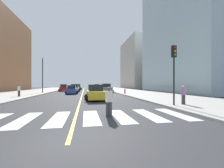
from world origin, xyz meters
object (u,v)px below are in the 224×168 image
object	(u,v)px
traffic_light_near_corner	(174,63)
pedestrian_crossing	(109,100)
pedestrian_walking_west	(19,90)
car_blue_third	(72,90)
fire_hydrant	(125,91)
car_green_fifth	(78,87)
car_red_sixth	(64,88)
car_gray_second	(106,88)
pedestrian_waiting_east	(183,94)
car_white_nearest	(75,88)
street_lamp	(43,72)
car_black_seventh	(97,87)
car_yellow_fourth	(95,93)

from	to	relation	value
traffic_light_near_corner	pedestrian_crossing	world-z (taller)	traffic_light_near_corner
pedestrian_walking_west	car_blue_third	bearing A→B (deg)	-31.05
pedestrian_walking_west	fire_hydrant	xyz separation A→B (m)	(17.20, 4.08, -0.52)
car_green_fifth	car_red_sixth	xyz separation A→B (m)	(-3.31, -10.05, -0.04)
car_gray_second	car_red_sixth	xyz separation A→B (m)	(-10.62, 9.15, -0.08)
pedestrian_crossing	pedestrian_waiting_east	size ratio (longest dim) A/B	1.04
car_white_nearest	fire_hydrant	xyz separation A→B (m)	(10.19, -10.62, -0.34)
pedestrian_crossing	pedestrian_waiting_east	bearing A→B (deg)	39.59
fire_hydrant	street_lamp	bearing A→B (deg)	160.14
traffic_light_near_corner	street_lamp	distance (m)	27.96
car_white_nearest	car_black_seventh	xyz separation A→B (m)	(7.01, 19.47, 0.02)
car_green_fifth	pedestrian_waiting_east	world-z (taller)	car_green_fifth
car_red_sixth	car_black_seventh	bearing A→B (deg)	53.66
pedestrian_walking_west	street_lamp	xyz separation A→B (m)	(0.60, 10.07, 3.55)
pedestrian_crossing	street_lamp	distance (m)	27.62
car_white_nearest	pedestrian_crossing	xyz separation A→B (m)	(3.99, -29.96, 0.06)
car_green_fifth	pedestrian_walking_west	world-z (taller)	car_green_fifth
car_white_nearest	fire_hydrant	size ratio (longest dim) A/B	4.92
traffic_light_near_corner	street_lamp	bearing A→B (deg)	-53.99
car_yellow_fourth	pedestrian_waiting_east	size ratio (longest dim) A/B	2.53
traffic_light_near_corner	pedestrian_waiting_east	world-z (taller)	traffic_light_near_corner
car_blue_third	car_green_fifth	xyz separation A→B (m)	(0.03, 22.93, 0.12)
car_green_fifth	car_black_seventh	world-z (taller)	car_green_fifth
fire_hydrant	pedestrian_waiting_east	bearing A→B (deg)	-86.54
car_white_nearest	car_red_sixth	bearing A→B (deg)	125.74
pedestrian_walking_west	fire_hydrant	world-z (taller)	pedestrian_walking_west
car_green_fifth	pedestrian_crossing	size ratio (longest dim) A/B	2.54
traffic_light_near_corner	pedestrian_crossing	xyz separation A→B (m)	(-6.04, -2.73, -2.73)
car_black_seventh	pedestrian_crossing	size ratio (longest dim) A/B	2.58
car_black_seventh	street_lamp	distance (m)	27.82
car_black_seventh	car_green_fifth	bearing A→B (deg)	37.70
car_yellow_fourth	car_gray_second	bearing A→B (deg)	-103.69
pedestrian_crossing	fire_hydrant	distance (m)	20.31
car_white_nearest	car_blue_third	bearing A→B (deg)	-89.61
car_gray_second	fire_hydrant	world-z (taller)	car_gray_second
car_gray_second	car_yellow_fourth	size ratio (longest dim) A/B	1.11
car_gray_second	pedestrian_waiting_east	xyz separation A→B (m)	(3.81, -22.27, 0.11)
fire_hydrant	pedestrian_crossing	bearing A→B (deg)	-107.78
pedestrian_walking_west	street_lamp	bearing A→B (deg)	13.34
car_red_sixth	traffic_light_near_corner	xyz separation A→B (m)	(13.28, -31.79, 2.80)
car_white_nearest	car_green_fifth	xyz separation A→B (m)	(0.06, 14.61, 0.02)
car_gray_second	street_lamp	size ratio (longest dim) A/B	0.62
car_gray_second	pedestrian_walking_west	xyz separation A→B (m)	(-14.37, -10.10, 0.12)
car_gray_second	pedestrian_waiting_east	world-z (taller)	car_gray_second
pedestrian_waiting_east	car_green_fifth	bearing A→B (deg)	92.03
fire_hydrant	street_lamp	distance (m)	18.10
car_black_seventh	pedestrian_crossing	world-z (taller)	car_black_seventh
car_white_nearest	car_red_sixth	size ratio (longest dim) A/B	1.01
car_blue_third	fire_hydrant	xyz separation A→B (m)	(10.16, -2.29, -0.23)
car_yellow_fourth	pedestrian_walking_west	world-z (taller)	car_yellow_fourth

